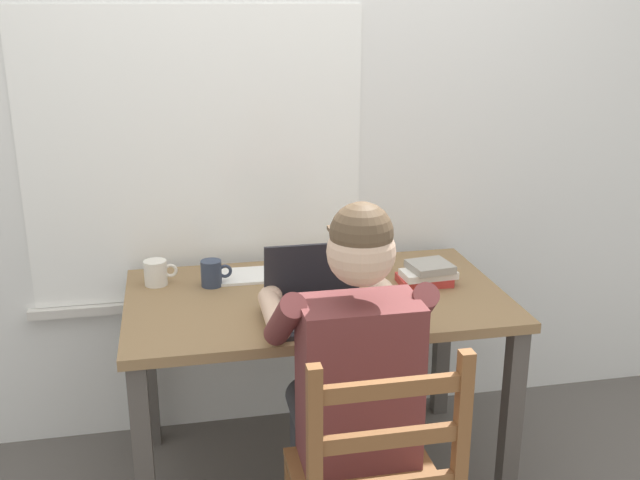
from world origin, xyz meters
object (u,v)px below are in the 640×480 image
(computer_mouse, at_px, (408,315))
(coffee_mug_spare, at_px, (156,273))
(laptop, at_px, (317,301))
(seated_person, at_px, (350,372))
(coffee_mug_white, at_px, (371,263))
(landscape_photo_print, at_px, (322,277))
(desk, at_px, (316,320))
(book_stack_main, at_px, (427,274))
(coffee_mug_dark, at_px, (212,273))

(computer_mouse, bearing_deg, coffee_mug_spare, 148.98)
(laptop, xyz_separation_m, computer_mouse, (0.28, -0.08, -0.04))
(seated_person, bearing_deg, laptop, 99.51)
(coffee_mug_white, relative_size, landscape_photo_print, 0.96)
(coffee_mug_white, xyz_separation_m, coffee_mug_spare, (-0.80, 0.06, -0.00))
(coffee_mug_white, bearing_deg, desk, -148.40)
(desk, height_order, landscape_photo_print, landscape_photo_print)
(coffee_mug_spare, relative_size, book_stack_main, 0.58)
(laptop, relative_size, book_stack_main, 1.56)
(desk, bearing_deg, seated_person, -88.45)
(coffee_mug_white, xyz_separation_m, landscape_photo_print, (-0.19, 0.01, -0.05))
(coffee_mug_white, height_order, coffee_mug_dark, coffee_mug_white)
(laptop, xyz_separation_m, coffee_mug_dark, (-0.32, 0.35, -0.01))
(coffee_mug_spare, bearing_deg, coffee_mug_dark, -14.60)
(book_stack_main, bearing_deg, computer_mouse, -119.96)
(laptop, height_order, computer_mouse, laptop)
(coffee_mug_white, bearing_deg, coffee_mug_dark, 179.08)
(desk, xyz_separation_m, coffee_mug_spare, (-0.56, 0.21, 0.14))
(computer_mouse, relative_size, coffee_mug_dark, 0.88)
(desk, height_order, coffee_mug_spare, coffee_mug_spare)
(laptop, distance_m, landscape_photo_print, 0.37)
(computer_mouse, height_order, landscape_photo_print, computer_mouse)
(book_stack_main, bearing_deg, coffee_mug_dark, 169.73)
(laptop, relative_size, landscape_photo_print, 2.54)
(book_stack_main, relative_size, landscape_photo_print, 1.62)
(book_stack_main, bearing_deg, coffee_mug_spare, 168.84)
(desk, distance_m, book_stack_main, 0.44)
(coffee_mug_white, xyz_separation_m, coffee_mug_dark, (-0.60, 0.01, -0.00))
(desk, relative_size, coffee_mug_white, 10.75)
(coffee_mug_white, distance_m, book_stack_main, 0.22)
(coffee_mug_dark, bearing_deg, computer_mouse, -35.51)
(computer_mouse, bearing_deg, coffee_mug_dark, 144.49)
(coffee_mug_white, bearing_deg, landscape_photo_print, 176.53)
(desk, bearing_deg, coffee_mug_white, 31.60)
(desk, xyz_separation_m, book_stack_main, (0.42, 0.02, 0.14))
(laptop, height_order, landscape_photo_print, laptop)
(computer_mouse, distance_m, coffee_mug_dark, 0.75)
(computer_mouse, distance_m, landscape_photo_print, 0.48)
(seated_person, xyz_separation_m, laptop, (-0.05, 0.27, 0.12))
(coffee_mug_dark, relative_size, coffee_mug_spare, 0.94)
(seated_person, relative_size, book_stack_main, 5.84)
(desk, xyz_separation_m, coffee_mug_white, (0.24, 0.15, 0.15))
(desk, bearing_deg, coffee_mug_spare, 159.22)
(coffee_mug_dark, height_order, book_stack_main, coffee_mug_dark)
(coffee_mug_spare, bearing_deg, coffee_mug_white, -4.41)
(desk, relative_size, seated_person, 1.09)
(desk, relative_size, landscape_photo_print, 10.30)
(laptop, height_order, coffee_mug_dark, laptop)
(desk, xyz_separation_m, landscape_photo_print, (0.05, 0.16, 0.10))
(book_stack_main, bearing_deg, seated_person, -130.09)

